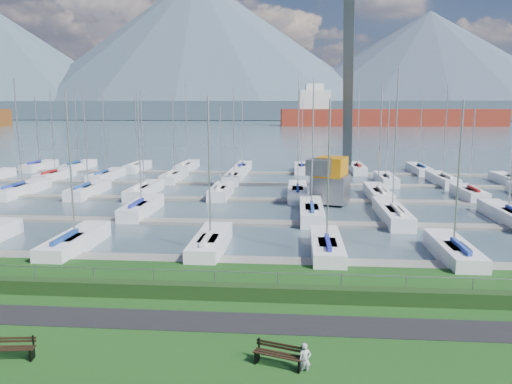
# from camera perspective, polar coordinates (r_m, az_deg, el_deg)

# --- Properties ---
(path) EXTENTS (160.00, 2.00, 0.04)m
(path) POSITION_cam_1_polar(r_m,az_deg,el_deg) (21.77, -3.30, -14.64)
(path) COLOR black
(path) RESTS_ON grass
(water) EXTENTS (800.00, 540.00, 0.20)m
(water) POSITION_cam_1_polar(r_m,az_deg,el_deg) (282.78, 4.10, 7.90)
(water) COLOR #445863
(hedge) EXTENTS (80.00, 0.70, 0.70)m
(hedge) POSITION_cam_1_polar(r_m,az_deg,el_deg) (24.01, -2.44, -11.34)
(hedge) COLOR #1B3513
(hedge) RESTS_ON grass
(fence) EXTENTS (80.00, 0.04, 0.04)m
(fence) POSITION_cam_1_polar(r_m,az_deg,el_deg) (24.09, -2.33, -9.12)
(fence) COLOR gray
(fence) RESTS_ON grass
(foothill) EXTENTS (900.00, 80.00, 12.00)m
(foothill) POSITION_cam_1_polar(r_m,az_deg,el_deg) (352.64, 4.23, 9.32)
(foothill) COLOR #425260
(foothill) RESTS_ON water
(mountains) EXTENTS (1190.00, 360.00, 115.00)m
(mountains) POSITION_cam_1_polar(r_m,az_deg,el_deg) (428.92, 5.40, 14.83)
(mountains) COLOR #41525F
(mountains) RESTS_ON water
(docks) EXTENTS (90.00, 41.60, 0.25)m
(docks) POSITION_cam_1_polar(r_m,az_deg,el_deg) (49.56, 1.31, -0.91)
(docks) COLOR slate
(docks) RESTS_ON water
(bench_left) EXTENTS (1.84, 0.64, 0.85)m
(bench_left) POSITION_cam_1_polar(r_m,az_deg,el_deg) (20.75, -26.34, -15.73)
(bench_left) COLOR black
(bench_left) RESTS_ON grass
(bench_right) EXTENTS (1.84, 0.95, 0.85)m
(bench_right) POSITION_cam_1_polar(r_m,az_deg,el_deg) (18.37, 2.62, -18.09)
(bench_right) COLOR black
(bench_right) RESTS_ON grass
(person) EXTENTS (0.49, 0.39, 1.18)m
(person) POSITION_cam_1_polar(r_m,az_deg,el_deg) (18.02, 5.62, -18.12)
(person) COLOR #AFB0B6
(person) RESTS_ON grass
(crane) EXTENTS (5.53, 13.48, 22.35)m
(crane) POSITION_cam_1_polar(r_m,az_deg,el_deg) (48.96, 9.07, 5.39)
(crane) COLOR #5C5E64
(crane) RESTS_ON water
(cargo_ship_mid) EXTENTS (103.15, 23.64, 21.50)m
(cargo_ship_mid) POSITION_cam_1_polar(r_m,az_deg,el_deg) (242.50, 14.11, 8.24)
(cargo_ship_mid) COLOR maroon
(cargo_ship_mid) RESTS_ON water
(sailboat_fleet) EXTENTS (74.88, 50.23, 13.79)m
(sailboat_fleet) POSITION_cam_1_polar(r_m,az_deg,el_deg) (51.65, 0.51, 5.86)
(sailboat_fleet) COLOR #1B3696
(sailboat_fleet) RESTS_ON water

